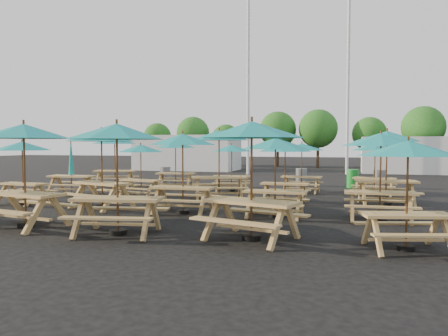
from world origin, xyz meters
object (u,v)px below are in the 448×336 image
(picnic_unit_2, at_px, (71,171))
(waste_bin_3, at_px, (379,179))
(picnic_unit_17, at_px, (381,145))
(picnic_unit_6, at_px, (141,151))
(waste_bin_0, at_px, (165,175))
(picnic_unit_16, at_px, (408,155))
(picnic_unit_14, at_px, (285,151))
(picnic_unit_18, at_px, (387,141))
(picnic_unit_7, at_px, (176,147))
(picnic_unit_5, at_px, (102,141))
(picnic_unit_4, at_px, (24,137))
(picnic_unit_10, at_px, (219,139))
(picnic_unit_3, at_px, (115,143))
(waste_bin_1, at_px, (301,177))
(picnic_unit_1, at_px, (22,150))
(picnic_unit_15, at_px, (302,150))
(picnic_unit_11, at_px, (232,151))
(picnic_unit_19, at_px, (375,150))
(picnic_unit_9, at_px, (183,144))
(waste_bin_2, at_px, (353,179))
(picnic_unit_8, at_px, (117,138))
(picnic_unit_12, at_px, (252,137))
(picnic_unit_13, at_px, (275,148))

(picnic_unit_2, relative_size, waste_bin_3, 2.70)
(picnic_unit_2, relative_size, picnic_unit_17, 1.00)
(picnic_unit_6, distance_m, waste_bin_0, 6.60)
(picnic_unit_16, bearing_deg, picnic_unit_14, 103.11)
(picnic_unit_18, bearing_deg, waste_bin_0, 143.64)
(picnic_unit_7, xyz_separation_m, picnic_unit_17, (8.50, -6.29, 0.10))
(picnic_unit_5, relative_size, picnic_unit_18, 1.09)
(picnic_unit_4, height_order, picnic_unit_10, picnic_unit_10)
(picnic_unit_16, bearing_deg, picnic_unit_6, 129.94)
(picnic_unit_18, bearing_deg, picnic_unit_6, 174.72)
(picnic_unit_3, xyz_separation_m, picnic_unit_18, (11.89, -2.93, 0.06))
(picnic_unit_3, distance_m, waste_bin_1, 9.15)
(picnic_unit_6, distance_m, picnic_unit_14, 5.54)
(picnic_unit_1, distance_m, picnic_unit_15, 10.69)
(picnic_unit_11, bearing_deg, picnic_unit_4, -117.51)
(picnic_unit_14, bearing_deg, picnic_unit_17, -42.63)
(picnic_unit_6, xyz_separation_m, picnic_unit_19, (8.62, 3.37, 0.05))
(picnic_unit_9, xyz_separation_m, waste_bin_1, (2.34, 9.67, -1.60))
(picnic_unit_6, bearing_deg, picnic_unit_3, 142.45)
(waste_bin_2, bearing_deg, picnic_unit_10, -127.54)
(picnic_unit_1, distance_m, picnic_unit_10, 6.76)
(picnic_unit_14, bearing_deg, picnic_unit_1, -161.29)
(picnic_unit_8, height_order, waste_bin_1, picnic_unit_8)
(picnic_unit_4, xyz_separation_m, waste_bin_1, (5.21, 12.79, -1.76))
(picnic_unit_4, height_order, picnic_unit_11, picnic_unit_4)
(waste_bin_0, bearing_deg, picnic_unit_19, -15.33)
(picnic_unit_10, xyz_separation_m, picnic_unit_19, (5.53, 3.23, -0.40))
(waste_bin_0, bearing_deg, picnic_unit_16, -49.58)
(picnic_unit_9, xyz_separation_m, picnic_unit_14, (2.53, 3.11, -0.23))
(picnic_unit_1, bearing_deg, picnic_unit_7, 69.34)
(picnic_unit_12, bearing_deg, picnic_unit_14, 108.11)
(picnic_unit_1, height_order, picnic_unit_7, picnic_unit_7)
(picnic_unit_12, bearing_deg, picnic_unit_18, 80.50)
(picnic_unit_18, xyz_separation_m, waste_bin_3, (0.11, 6.00, -1.72))
(picnic_unit_2, height_order, waste_bin_0, picnic_unit_2)
(waste_bin_1, xyz_separation_m, waste_bin_3, (3.61, -0.16, 0.00))
(picnic_unit_2, relative_size, picnic_unit_8, 0.92)
(picnic_unit_7, xyz_separation_m, picnic_unit_16, (8.80, -9.62, -0.08))
(picnic_unit_18, xyz_separation_m, picnic_unit_19, (-0.23, 3.05, -0.34))
(picnic_unit_7, relative_size, picnic_unit_12, 0.81)
(picnic_unit_15, bearing_deg, picnic_unit_18, -40.99)
(picnic_unit_3, height_order, waste_bin_0, picnic_unit_3)
(picnic_unit_17, xyz_separation_m, picnic_unit_18, (0.36, 3.18, 0.14))
(picnic_unit_3, bearing_deg, waste_bin_0, 53.18)
(picnic_unit_9, xyz_separation_m, picnic_unit_15, (2.71, 6.59, -0.22))
(picnic_unit_2, relative_size, picnic_unit_13, 1.05)
(picnic_unit_8, height_order, picnic_unit_19, picnic_unit_8)
(picnic_unit_4, relative_size, picnic_unit_18, 1.03)
(picnic_unit_10, distance_m, picnic_unit_13, 4.18)
(picnic_unit_13, distance_m, picnic_unit_14, 3.01)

